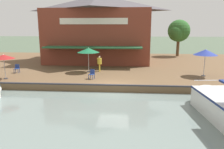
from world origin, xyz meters
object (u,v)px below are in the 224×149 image
object	(u,v)px
cafe_chair_far_corner_seat	(92,74)
cafe_chair_beside_entrance	(17,68)
patio_umbrella_near_quay_edge	(206,52)
tree_behind_restaurant	(97,26)
person_mid_patio	(99,62)
waterfront_restaurant	(99,28)
tree_downstream_bank	(178,32)
patio_umbrella_mid_patio_right	(88,50)
motorboat_outer_channel	(224,105)
patio_umbrella_by_entrance	(3,57)

from	to	relation	value
cafe_chair_far_corner_seat	cafe_chair_beside_entrance	distance (m)	8.25
patio_umbrella_near_quay_edge	tree_behind_restaurant	xyz separation A→B (m)	(-15.12, -12.30, 2.44)
cafe_chair_beside_entrance	person_mid_patio	distance (m)	8.35
waterfront_restaurant	tree_downstream_bank	bearing A→B (deg)	113.36
cafe_chair_far_corner_seat	tree_downstream_bank	bearing A→B (deg)	146.66
patio_umbrella_mid_patio_right	tree_behind_restaurant	distance (m)	14.28
patio_umbrella_mid_patio_right	waterfront_restaurant	bearing A→B (deg)	179.95
waterfront_restaurant	cafe_chair_far_corner_seat	size ratio (longest dim) A/B	16.12
patio_umbrella_near_quay_edge	person_mid_patio	distance (m)	10.26
patio_umbrella_near_quay_edge	cafe_chair_far_corner_seat	bearing A→B (deg)	-79.44
waterfront_restaurant	tree_downstream_bank	size ratio (longest dim) A/B	2.41
waterfront_restaurant	cafe_chair_beside_entrance	xyz separation A→B (m)	(9.43, -7.16, -3.95)
patio_umbrella_mid_patio_right	person_mid_patio	bearing A→B (deg)	109.28
patio_umbrella_near_quay_edge	motorboat_outer_channel	xyz separation A→B (m)	(8.49, -1.61, -2.07)
waterfront_restaurant	tree_behind_restaurant	distance (m)	5.68
patio_umbrella_by_entrance	person_mid_patio	distance (m)	8.92
patio_umbrella_by_entrance	cafe_chair_far_corner_seat	world-z (taller)	patio_umbrella_by_entrance
patio_umbrella_mid_patio_right	person_mid_patio	size ratio (longest dim) A/B	1.55
waterfront_restaurant	patio_umbrella_mid_patio_right	distance (m)	8.75
patio_umbrella_mid_patio_right	tree_downstream_bank	xyz separation A→B (m)	(-13.53, 11.72, 1.63)
patio_umbrella_by_entrance	tree_behind_restaurant	bearing A→B (deg)	162.11
cafe_chair_beside_entrance	person_mid_patio	world-z (taller)	person_mid_patio
patio_umbrella_near_quay_edge	patio_umbrella_by_entrance	world-z (taller)	patio_umbrella_near_quay_edge
patio_umbrella_by_entrance	person_mid_patio	xyz separation A→B (m)	(-3.99, 7.91, -0.98)
tree_downstream_bank	cafe_chair_far_corner_seat	bearing A→B (deg)	-33.34
cafe_chair_beside_entrance	tree_behind_restaurant	size ratio (longest dim) A/B	0.12
patio_umbrella_mid_patio_right	cafe_chair_far_corner_seat	xyz separation A→B (m)	(3.02, 0.83, -1.76)
patio_umbrella_mid_patio_right	patio_umbrella_by_entrance	world-z (taller)	patio_umbrella_mid_patio_right
waterfront_restaurant	motorboat_outer_channel	size ratio (longest dim) A/B	2.06
waterfront_restaurant	person_mid_patio	distance (m)	8.85
patio_umbrella_near_quay_edge	patio_umbrella_by_entrance	size ratio (longest dim) A/B	1.15
patio_umbrella_by_entrance	cafe_chair_far_corner_seat	bearing A→B (deg)	94.38
cafe_chair_far_corner_seat	cafe_chair_beside_entrance	world-z (taller)	same
patio_umbrella_by_entrance	cafe_chair_far_corner_seat	distance (m)	7.85
person_mid_patio	motorboat_outer_channel	distance (m)	13.10
waterfront_restaurant	cafe_chair_beside_entrance	distance (m)	12.48
person_mid_patio	waterfront_restaurant	bearing A→B (deg)	-172.54
tree_behind_restaurant	cafe_chair_beside_entrance	bearing A→B (deg)	-21.82
person_mid_patio	tree_downstream_bank	distance (m)	17.16
patio_umbrella_mid_patio_right	cafe_chair_beside_entrance	xyz separation A→B (m)	(0.96, -7.16, -1.76)
patio_umbrella_mid_patio_right	cafe_chair_beside_entrance	distance (m)	7.43
cafe_chair_beside_entrance	person_mid_patio	size ratio (longest dim) A/B	0.53
cafe_chair_far_corner_seat	motorboat_outer_channel	distance (m)	10.90
patio_umbrella_by_entrance	motorboat_outer_channel	world-z (taller)	patio_umbrella_by_entrance
waterfront_restaurant	patio_umbrella_by_entrance	world-z (taller)	waterfront_restaurant
cafe_chair_beside_entrance	waterfront_restaurant	bearing A→B (deg)	142.77
patio_umbrella_near_quay_edge	tree_downstream_bank	world-z (taller)	tree_downstream_bank
patio_umbrella_near_quay_edge	tree_downstream_bank	bearing A→B (deg)	177.74
waterfront_restaurant	patio_umbrella_near_quay_edge	world-z (taller)	waterfront_restaurant
cafe_chair_far_corner_seat	patio_umbrella_near_quay_edge	bearing A→B (deg)	100.56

